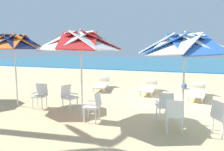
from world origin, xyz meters
The scene contains 16 objects.
ground_plane centered at (0.00, 0.00, 0.00)m, with size 80.00×80.00×0.00m, color #D3B784.
sea centered at (0.00, 29.29, 0.05)m, with size 80.00×36.00×0.10m, color teal.
surf_foam centered at (0.00, 10.99, 0.01)m, with size 80.00×0.70×0.01m, color white.
beach_umbrella_0 centered at (0.38, -2.85, 2.21)m, with size 2.50×2.50×2.59m.
plastic_chair_0 centered at (1.31, -3.14, 0.50)m, with size 0.62×0.61×0.87m.
plastic_chair_1 centered at (-0.12, -2.55, 0.50)m, with size 0.58×0.60×0.87m.
plastic_chair_2 centered at (0.20, -3.33, 0.50)m, with size 0.52×0.54×0.87m.
beach_umbrella_1 centered at (-2.55, -3.16, 2.33)m, with size 2.54×2.54×2.72m.
plastic_chair_3 centered at (-2.06, -3.33, 0.50)m, with size 0.52×0.49×0.87m.
plastic_chair_4 centered at (-3.42, -2.56, 0.50)m, with size 0.55×0.53×0.87m.
beach_umbrella_2 centered at (-5.46, -2.87, 2.35)m, with size 2.14×2.14×2.75m.
plastic_chair_5 centered at (-4.53, -2.70, 0.50)m, with size 0.53×0.55×0.87m.
sun_lounger_0 centered at (0.86, 0.97, 0.28)m, with size 0.81×2.19×0.62m.
sun_lounger_1 centered at (-1.33, 1.27, 0.28)m, with size 0.72×2.17×0.62m.
sun_lounger_2 centered at (-3.87, 1.31, 0.28)m, with size 1.13×2.23×0.62m.
beach_ball centered at (0.27, 3.03, 0.15)m, with size 0.31×0.31×0.31m, color blue.
Camera 1 is at (0.52, -8.56, 2.09)m, focal length 32.67 mm.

